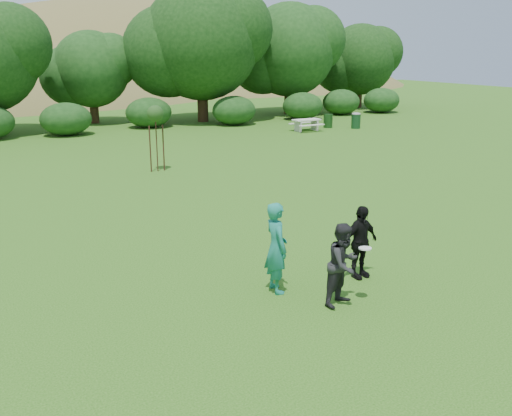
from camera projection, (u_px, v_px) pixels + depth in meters
The scene contains 10 objects.
ground at pixel (321, 285), 13.03m from camera, with size 120.00×120.00×0.00m, color #19470C.
player_teal at pixel (276, 248), 12.47m from camera, with size 0.75×0.49×2.04m, color #1A7666.
player_grey at pixel (344, 264), 11.87m from camera, with size 0.87×0.67×1.78m, color black.
player_black at pixel (360, 242), 13.27m from camera, with size 1.02×0.43×1.75m, color black.
trash_can_near at pixel (328, 121), 37.94m from camera, with size 0.60×0.60×0.90m, color #173A15.
frisbee at pixel (365, 248), 11.80m from camera, with size 0.27×0.27×0.04m.
sapling at pixel (155, 115), 24.22m from camera, with size 0.70×0.70×2.85m.
picnic_table at pixel (306, 123), 36.40m from camera, with size 1.80×1.48×0.76m.
trash_can_lidded at pixel (356, 120), 37.56m from camera, with size 0.60×0.60×1.05m.
tree_row at pixel (102, 52), 37.13m from camera, with size 53.92×10.38×9.62m.
Camera 1 is at (-7.31, -9.68, 5.28)m, focal length 40.00 mm.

